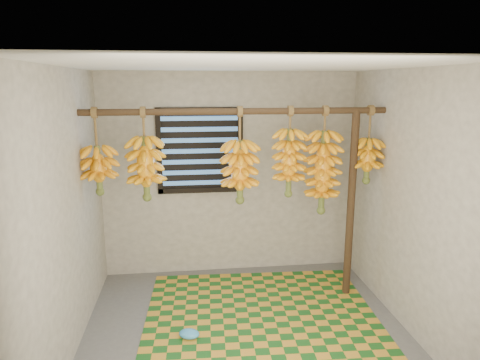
{
  "coord_description": "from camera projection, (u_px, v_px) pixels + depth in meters",
  "views": [
    {
      "loc": [
        -0.51,
        -3.46,
        2.26
      ],
      "look_at": [
        0.0,
        0.55,
        1.35
      ],
      "focal_mm": 32.0,
      "sensor_mm": 36.0,
      "label": 1
    }
  ],
  "objects": [
    {
      "name": "banana_bunch_b",
      "position": [
        146.0,
        168.0,
        4.15
      ],
      "size": [
        0.34,
        0.34,
        0.9
      ],
      "color": "brown",
      "rests_on": "hanging_pole"
    },
    {
      "name": "ceiling",
      "position": [
        249.0,
        65.0,
        3.38
      ],
      "size": [
        3.0,
        3.0,
        0.01
      ],
      "primitive_type": "cube",
      "color": "silver",
      "rests_on": "wall_back"
    },
    {
      "name": "wall_back",
      "position": [
        230.0,
        175.0,
        5.1
      ],
      "size": [
        3.0,
        0.01,
        2.4
      ],
      "primitive_type": "cube",
      "color": "gray",
      "rests_on": "floor"
    },
    {
      "name": "banana_bunch_c",
      "position": [
        240.0,
        172.0,
        4.28
      ],
      "size": [
        0.36,
        0.36,
        0.96
      ],
      "color": "brown",
      "rests_on": "hanging_pole"
    },
    {
      "name": "banana_bunch_e",
      "position": [
        323.0,
        172.0,
        4.39
      ],
      "size": [
        0.36,
        0.36,
        1.11
      ],
      "color": "brown",
      "rests_on": "hanging_pole"
    },
    {
      "name": "support_post",
      "position": [
        351.0,
        206.0,
        4.51
      ],
      "size": [
        0.08,
        0.08,
        2.0
      ],
      "primitive_type": "cylinder",
      "color": "#3B2A17",
      "rests_on": "floor"
    },
    {
      "name": "floor",
      "position": [
        248.0,
        337.0,
        3.91
      ],
      "size": [
        3.0,
        3.0,
        0.01
      ],
      "primitive_type": "cube",
      "color": "#525252",
      "rests_on": "ground"
    },
    {
      "name": "wall_right",
      "position": [
        414.0,
        205.0,
        3.83
      ],
      "size": [
        0.01,
        3.0,
        2.4
      ],
      "primitive_type": "cube",
      "color": "gray",
      "rests_on": "floor"
    },
    {
      "name": "banana_bunch_d",
      "position": [
        289.0,
        163.0,
        4.32
      ],
      "size": [
        0.32,
        0.32,
        0.91
      ],
      "color": "brown",
      "rests_on": "hanging_pole"
    },
    {
      "name": "woven_mat",
      "position": [
        260.0,
        312.0,
        4.32
      ],
      "size": [
        2.36,
        1.92,
        0.01
      ],
      "primitive_type": "cube",
      "rotation": [
        0.0,
        0.0,
        -0.05
      ],
      "color": "#174E19",
      "rests_on": "floor"
    },
    {
      "name": "wall_left",
      "position": [
        64.0,
        218.0,
        3.46
      ],
      "size": [
        0.01,
        3.0,
        2.4
      ],
      "primitive_type": "cube",
      "color": "gray",
      "rests_on": "floor"
    },
    {
      "name": "window",
      "position": [
        200.0,
        151.0,
        4.96
      ],
      "size": [
        1.0,
        0.04,
        1.0
      ],
      "color": "black",
      "rests_on": "wall_back"
    },
    {
      "name": "banana_bunch_a",
      "position": [
        99.0,
        170.0,
        4.1
      ],
      "size": [
        0.36,
        0.36,
        0.83
      ],
      "color": "brown",
      "rests_on": "hanging_pole"
    },
    {
      "name": "plastic_bag",
      "position": [
        189.0,
        334.0,
        3.87
      ],
      "size": [
        0.22,
        0.19,
        0.08
      ],
      "primitive_type": "ellipsoid",
      "rotation": [
        0.0,
        0.0,
        -0.31
      ],
      "color": "#3791CF",
      "rests_on": "woven_mat"
    },
    {
      "name": "banana_bunch_f",
      "position": [
        367.0,
        160.0,
        4.42
      ],
      "size": [
        0.3,
        0.3,
        0.8
      ],
      "color": "brown",
      "rests_on": "hanging_pole"
    },
    {
      "name": "hanging_pole",
      "position": [
        238.0,
        111.0,
        4.14
      ],
      "size": [
        3.0,
        0.06,
        0.06
      ],
      "primitive_type": "cylinder",
      "rotation": [
        0.0,
        1.57,
        0.0
      ],
      "color": "#3B2A17",
      "rests_on": "wall_left"
    }
  ]
}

